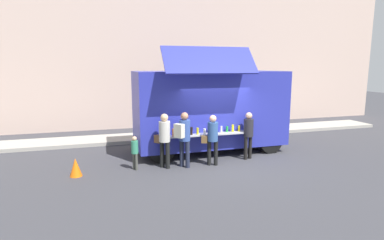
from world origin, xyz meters
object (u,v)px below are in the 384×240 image
Objects in this scene: customer_mid_with_backpack at (184,134)px; customer_extra_browsing at (248,131)px; traffic_cone_orange at (76,167)px; food_truck_main at (209,108)px; customer_front_ordering at (212,136)px; customer_rear_waiting at (164,136)px; child_near_queue at (135,150)px; trash_bin at (263,122)px.

customer_extra_browsing is at bearing -32.03° from customer_mid_with_backpack.
customer_extra_browsing reaches higher than traffic_cone_orange.
food_truck_main is 1.98m from customer_front_ordering.
food_truck_main is at bearing -2.00° from customer_rear_waiting.
customer_rear_waiting is 1.63× the size of child_near_queue.
trash_bin is 0.63× the size of customer_extra_browsing.
customer_front_ordering is (-4.18, -4.10, 0.47)m from trash_bin.
child_near_queue is at bearing 3.04° from traffic_cone_orange.
food_truck_main is 5.34× the size of trash_bin.
customer_extra_browsing is (-2.72, -3.80, 0.47)m from trash_bin.
traffic_cone_orange is at bearing 141.28° from customer_rear_waiting.
customer_front_ordering is 1.55× the size of child_near_queue.
customer_front_ordering is 1.01× the size of customer_extra_browsing.
food_truck_main is at bearing 11.47° from customer_mid_with_backpack.
customer_rear_waiting is (2.70, 0.02, 0.77)m from traffic_cone_orange.
customer_mid_with_backpack reaches higher than traffic_cone_orange.
food_truck_main is 1.87m from customer_extra_browsing.
customer_mid_with_backpack is at bearing -52.68° from customer_rear_waiting.
trash_bin is (8.43, 3.93, 0.25)m from traffic_cone_orange.
customer_mid_with_backpack is at bearing 107.18° from customer_front_ordering.
customer_extra_browsing is (0.92, -1.48, -0.67)m from food_truck_main.
customer_front_ordering is at bearing -135.53° from trash_bin.
food_truck_main is at bearing 3.54° from customer_front_ordering.
customer_front_ordering is 2.53m from child_near_queue.
customer_mid_with_backpack is 1.08× the size of customer_extra_browsing.
traffic_cone_orange is 9.30m from trash_bin.
food_truck_main is 10.16× the size of traffic_cone_orange.
customer_mid_with_backpack reaches higher than customer_rear_waiting.
customer_extra_browsing is (5.71, 0.12, 0.72)m from traffic_cone_orange.
traffic_cone_orange is 2.80m from customer_rear_waiting.
child_near_queue is (-2.49, 0.27, -0.35)m from customer_front_ordering.
trash_bin is at bearing 32.26° from food_truck_main.
trash_bin is at bearing 24.99° from traffic_cone_orange.
traffic_cone_orange is at bearing 107.91° from customer_front_ordering.
food_truck_main is 3.53m from child_near_queue.
trash_bin is at bearing -55.73° from customer_extra_browsing.
trash_bin is at bearing 0.39° from customer_mid_with_backpack.
food_truck_main is at bearing 18.57° from traffic_cone_orange.
child_near_queue is (-0.93, 0.07, -0.40)m from customer_rear_waiting.
trash_bin is (3.65, 2.32, -1.14)m from food_truck_main.
trash_bin is at bearing -4.92° from customer_rear_waiting.
child_near_queue is at bearing -150.09° from trash_bin.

